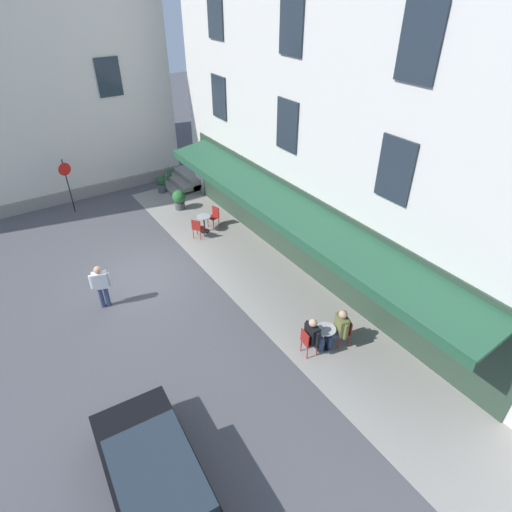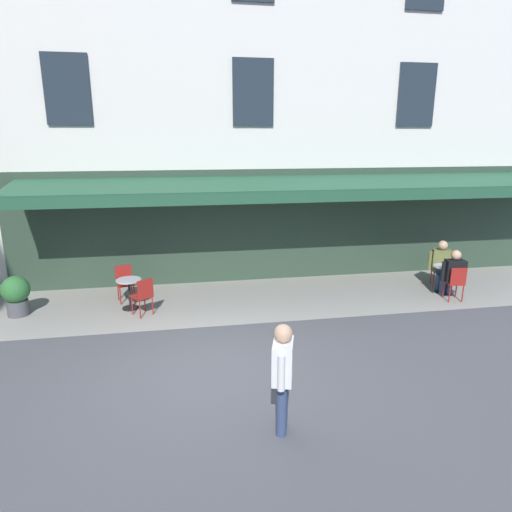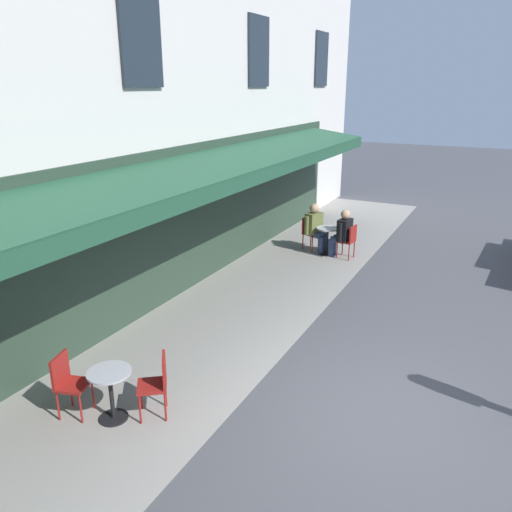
{
  "view_description": "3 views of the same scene",
  "coord_description": "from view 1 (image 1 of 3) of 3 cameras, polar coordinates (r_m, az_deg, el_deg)",
  "views": [
    {
      "loc": [
        -13.02,
        3.86,
        9.5
      ],
      "look_at": [
        -2.94,
        -2.85,
        1.39
      ],
      "focal_mm": 29.79,
      "sensor_mm": 36.0,
      "label": 1
    },
    {
      "loc": [
        0.36,
        7.31,
        4.07
      ],
      "look_at": [
        -1.44,
        -3.22,
        1.19
      ],
      "focal_mm": 31.12,
      "sensor_mm": 36.0,
      "label": 2
    },
    {
      "loc": [
        6.06,
        1.24,
        4.4
      ],
      "look_at": [
        -2.42,
        -3.06,
        1.17
      ],
      "focal_mm": 35.48,
      "sensor_mm": 36.0,
      "label": 3
    }
  ],
  "objects": [
    {
      "name": "sidewalk_cafe_terrace",
      "position": [
        15.44,
        2.35,
        -4.17
      ],
      "size": [
        20.5,
        3.2,
        0.01
      ],
      "primitive_type": "cube",
      "color": "gray",
      "rests_on": "ground_plane"
    },
    {
      "name": "cafe_chair_red_under_awning",
      "position": [
        18.97,
        -5.62,
        5.5
      ],
      "size": [
        0.49,
        0.49,
        0.91
      ],
      "color": "maroon",
      "rests_on": "ground_plane"
    },
    {
      "name": "cafe_building_facade",
      "position": [
        16.24,
        24.35,
        24.09
      ],
      "size": [
        20.0,
        10.7,
        15.0
      ],
      "color": "silver",
      "rests_on": "ground_plane"
    },
    {
      "name": "potted_plant_entrance_left",
      "position": [
        20.7,
        -10.27,
        7.57
      ],
      "size": [
        0.64,
        0.64,
        0.96
      ],
      "color": "#4C4C51",
      "rests_on": "ground_plane"
    },
    {
      "name": "ground_plane",
      "position": [
        16.57,
        -13.98,
        -2.31
      ],
      "size": [
        70.0,
        70.0,
        0.0
      ],
      "primitive_type": "plane",
      "color": "#4C4C51"
    },
    {
      "name": "parked_car_black",
      "position": [
        10.17,
        -13.09,
        -27.47
      ],
      "size": [
        4.4,
        2.06,
        1.33
      ],
      "color": "black",
      "rests_on": "ground_plane"
    },
    {
      "name": "potted_plant_by_steps",
      "position": [
        23.68,
        -11.59,
        10.7
      ],
      "size": [
        0.36,
        0.36,
        0.95
      ],
      "color": "#4C4C51",
      "rests_on": "ground_plane"
    },
    {
      "name": "cafe_chair_red_kerbside",
      "position": [
        18.12,
        -7.89,
        3.86
      ],
      "size": [
        0.56,
        0.56,
        0.91
      ],
      "color": "maroon",
      "rests_on": "ground_plane"
    },
    {
      "name": "cafe_chair_red_near_door",
      "position": [
        13.23,
        11.87,
        -9.69
      ],
      "size": [
        0.51,
        0.51,
        0.91
      ],
      "color": "maroon",
      "rests_on": "ground_plane"
    },
    {
      "name": "no_parking_sign",
      "position": [
        21.38,
        -24.13,
        9.72
      ],
      "size": [
        0.18,
        0.57,
        2.6
      ],
      "color": "black",
      "rests_on": "ground_plane"
    },
    {
      "name": "cafe_chair_red_back_row",
      "position": [
        12.73,
        6.92,
        -11.19
      ],
      "size": [
        0.45,
        0.45,
        0.91
      ],
      "color": "maroon",
      "rests_on": "ground_plane"
    },
    {
      "name": "walking_pedestrian_in_white",
      "position": [
        14.93,
        -20.11,
        -3.5
      ],
      "size": [
        0.4,
        0.65,
        1.64
      ],
      "color": "navy",
      "rests_on": "ground_plane"
    },
    {
      "name": "seated_companion_in_olive",
      "position": [
        13.04,
        11.08,
        -9.37
      ],
      "size": [
        0.65,
        0.64,
        1.33
      ],
      "color": "navy",
      "rests_on": "ground_plane"
    },
    {
      "name": "cafe_table_mid_terrace",
      "position": [
        18.63,
        -6.99,
        4.63
      ],
      "size": [
        0.6,
        0.6,
        0.75
      ],
      "color": "black",
      "rests_on": "ground_plane"
    },
    {
      "name": "cafe_table_near_entrance",
      "position": [
        13.05,
        9.28,
        -10.42
      ],
      "size": [
        0.6,
        0.6,
        0.75
      ],
      "color": "black",
      "rests_on": "ground_plane"
    },
    {
      "name": "potted_plant_mid_terrace",
      "position": [
        22.64,
        -12.57,
        9.42
      ],
      "size": [
        0.45,
        0.45,
        0.86
      ],
      "color": "#4C4C51",
      "rests_on": "ground_plane"
    },
    {
      "name": "seated_patron_in_black",
      "position": [
        12.72,
        7.8,
        -10.38
      ],
      "size": [
        0.66,
        0.58,
        1.31
      ],
      "color": "navy",
      "rests_on": "ground_plane"
    },
    {
      "name": "back_alley_steps",
      "position": [
        23.28,
        -9.62,
        9.92
      ],
      "size": [
        2.4,
        1.75,
        0.6
      ],
      "color": "gray",
      "rests_on": "ground_plane"
    }
  ]
}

